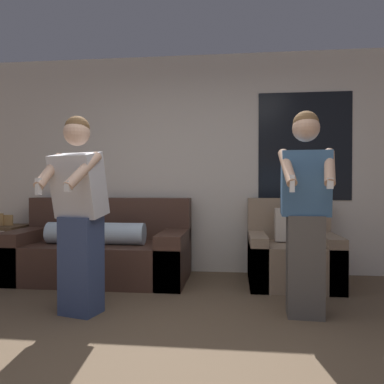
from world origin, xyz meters
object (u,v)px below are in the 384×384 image
(couch, at_px, (101,251))
(side_table, at_px, (8,233))
(person_left, at_px, (79,214))
(person_right, at_px, (305,211))
(armchair, at_px, (292,255))

(couch, xyz_separation_m, side_table, (-1.28, 0.20, 0.17))
(person_left, relative_size, person_right, 0.98)
(couch, bearing_deg, person_left, -78.29)
(person_right, bearing_deg, side_table, 159.93)
(armchair, bearing_deg, person_right, -92.69)
(armchair, height_order, person_right, person_right)
(side_table, distance_m, person_left, 2.10)
(armchair, relative_size, person_right, 0.55)
(armchair, height_order, person_left, person_left)
(couch, xyz_separation_m, person_right, (2.11, -1.04, 0.55))
(side_table, relative_size, person_right, 0.43)
(armchair, xyz_separation_m, person_left, (-1.91, -1.21, 0.52))
(armchair, bearing_deg, person_left, -147.58)
(side_table, relative_size, person_left, 0.44)
(couch, distance_m, armchair, 2.16)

